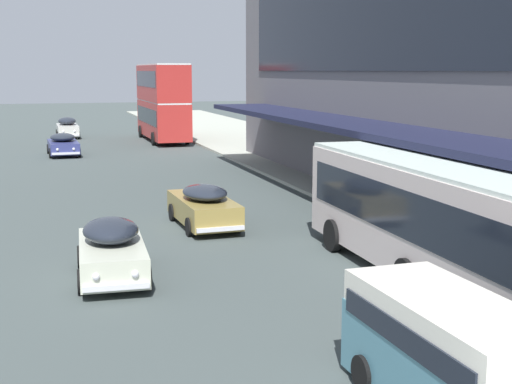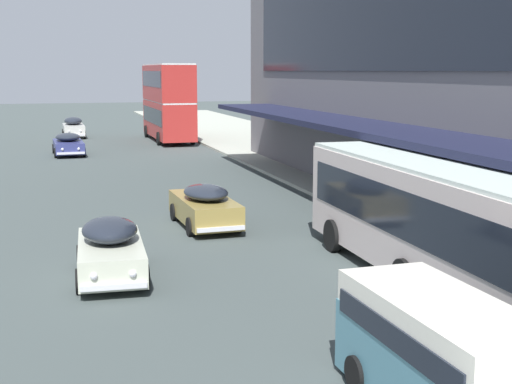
{
  "view_description": "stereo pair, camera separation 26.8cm",
  "coord_description": "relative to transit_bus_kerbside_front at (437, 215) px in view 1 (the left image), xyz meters",
  "views": [
    {
      "loc": [
        -5.42,
        -5.96,
        5.53
      ],
      "look_at": [
        1.01,
        14.95,
        1.78
      ],
      "focal_mm": 50.0,
      "sensor_mm": 36.0,
      "label": 1
    },
    {
      "loc": [
        -5.16,
        -6.04,
        5.53
      ],
      "look_at": [
        1.01,
        14.95,
        1.78
      ],
      "focal_mm": 50.0,
      "sensor_mm": 36.0,
      "label": 2
    }
  ],
  "objects": [
    {
      "name": "sedan_second_near",
      "position": [
        -8.21,
        32.44,
        -1.11
      ],
      "size": [
        2.05,
        4.54,
        1.45
      ],
      "color": "navy",
      "rests_on": "ground"
    },
    {
      "name": "sedan_lead_mid",
      "position": [
        -4.24,
        8.51,
        -1.07
      ],
      "size": [
        1.97,
        4.56,
        1.53
      ],
      "color": "olive",
      "rests_on": "ground"
    },
    {
      "name": "sedan_far_back",
      "position": [
        -8.02,
        3.04,
        -1.06
      ],
      "size": [
        2.0,
        4.33,
        1.59
      ],
      "color": "beige",
      "rests_on": "ground"
    },
    {
      "name": "transit_bus_kerbside_front",
      "position": [
        0.0,
        0.0,
        0.0
      ],
      "size": [
        2.95,
        11.58,
        3.2
      ],
      "color": "beige",
      "rests_on": "ground"
    },
    {
      "name": "transit_bus_kerbside_rear",
      "position": [
        -0.28,
        40.1,
        1.42
      ],
      "size": [
        2.81,
        10.4,
        6.02
      ],
      "color": "#AD2A27",
      "rests_on": "ground"
    },
    {
      "name": "vw_van",
      "position": [
        -3.65,
        -6.35,
        -0.74
      ],
      "size": [
        1.97,
        4.58,
        1.96
      ],
      "color": "teal",
      "rests_on": "ground"
    },
    {
      "name": "sedan_lead_near",
      "position": [
        -7.39,
        45.19,
        -1.01
      ],
      "size": [
        1.82,
        4.34,
        1.69
      ],
      "color": "beige",
      "rests_on": "ground"
    }
  ]
}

